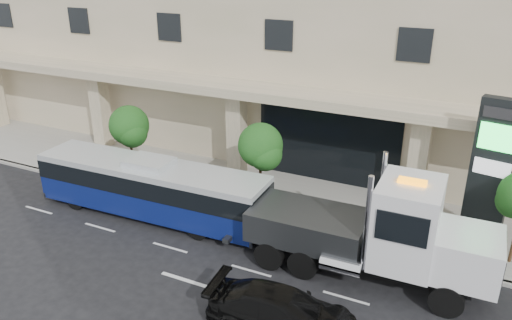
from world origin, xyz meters
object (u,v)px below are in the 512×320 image
Objects in this scene: city_bus at (151,187)px; signage_pylon at (490,174)px; black_sedan at (284,313)px; tow_truck at (379,234)px.

city_bus is 15.28m from signage_pylon.
signage_pylon reaches higher than black_sedan.
tow_truck reaches higher than black_sedan.
tow_truck is at bearing -29.64° from black_sedan.
black_sedan is at bearing -29.72° from city_bus.
black_sedan is (-2.11, -4.42, -1.26)m from tow_truck.
city_bus reaches higher than black_sedan.
city_bus is 1.10× the size of tow_truck.
black_sedan is at bearing -116.45° from tow_truck.
city_bus is 2.24× the size of black_sedan.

